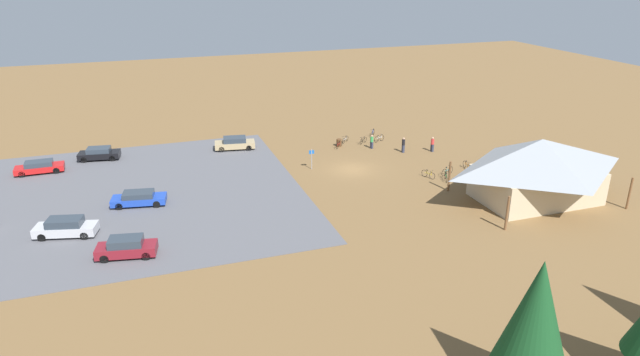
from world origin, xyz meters
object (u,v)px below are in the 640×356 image
car_black_back_corner (99,154)px  car_maroon_second_row (126,247)px  car_blue_far_end (139,198)px  car_red_by_curb (39,167)px  pine_far_west (536,316)px  visitor_at_bikes (372,141)px  bicycle_yellow_near_sign (428,174)px  bicycle_teal_back_row (447,171)px  bicycle_silver_yard_left (345,139)px  car_silver_inner_stall (66,227)px  bicycle_blue_lone_east (373,133)px  bicycle_green_near_porch (446,177)px  lot_sign (312,157)px  bicycle_black_trailside (363,140)px  bicycle_white_front_row (379,138)px  car_tan_near_entry (235,143)px  bicycle_red_edge_north (339,145)px  bike_pavilion (539,165)px  trash_bin (339,143)px  visitor_crossing_yard (432,144)px  visitor_near_lot (403,145)px  bicycle_orange_yard_front (467,166)px

car_black_back_corner → car_maroon_second_row: bearing=95.9°
car_blue_far_end → car_red_by_curb: size_ratio=1.05×
pine_far_west → visitor_at_bikes: bearing=-103.1°
bicycle_yellow_near_sign → bicycle_teal_back_row: bicycle_teal_back_row is taller
car_maroon_second_row → bicycle_silver_yard_left: bearing=-140.7°
pine_far_west → car_silver_inner_stall: (22.89, -26.43, -4.07)m
bicycle_yellow_near_sign → bicycle_blue_lone_east: bearing=-92.4°
bicycle_green_near_porch → bicycle_yellow_near_sign: bearing=-43.7°
pine_far_west → lot_sign: bearing=-90.4°
car_maroon_second_row → car_red_by_curb: car_maroon_second_row is taller
bicycle_black_trailside → bicycle_teal_back_row: 13.12m
car_blue_far_end → bicycle_white_front_row: bearing=-159.9°
bicycle_silver_yard_left → car_tan_near_entry: size_ratio=0.25×
pine_far_west → bicycle_red_edge_north: 41.12m
bicycle_silver_yard_left → car_blue_far_end: car_blue_far_end is taller
bike_pavilion → bicycle_red_edge_north: (11.52, -20.01, -2.95)m
bicycle_yellow_near_sign → car_silver_inner_stall: car_silver_inner_stall is taller
car_blue_far_end → visitor_at_bikes: (-26.25, -8.20, 0.17)m
bicycle_yellow_near_sign → car_blue_far_end: bearing=-4.9°
trash_bin → visitor_crossing_yard: (-9.40, 5.27, 0.46)m
bicycle_yellow_near_sign → car_red_by_curb: bearing=-20.8°
lot_sign → car_tan_near_entry: bearing=-55.3°
visitor_at_bikes → visitor_near_lot: visitor_near_lot is taller
car_silver_inner_stall → visitor_at_bikes: 34.33m
visitor_at_bikes → car_black_back_corner: bearing=-11.4°
bicycle_yellow_near_sign → visitor_at_bikes: visitor_at_bikes is taller
bike_pavilion → car_red_by_curb: 48.99m
bicycle_blue_lone_east → bicycle_silver_yard_left: bicycle_blue_lone_east is taller
trash_bin → car_silver_inner_stall: car_silver_inner_stall is taller
bicycle_red_edge_north → car_blue_far_end: (22.77, 9.68, 0.33)m
lot_sign → visitor_at_bikes: (-8.79, -4.37, -0.56)m
bicycle_black_trailside → car_red_by_curb: bearing=-2.4°
bicycle_silver_yard_left → bicycle_blue_lone_east: bearing=-162.9°
visitor_near_lot → bicycle_yellow_near_sign: bearing=81.0°
bicycle_yellow_near_sign → visitor_at_bikes: size_ratio=0.94×
bike_pavilion → bicycle_red_edge_north: size_ratio=10.49×
bicycle_white_front_row → bicycle_yellow_near_sign: bicycle_yellow_near_sign is taller
bicycle_white_front_row → bicycle_blue_lone_east: size_ratio=1.08×
bicycle_yellow_near_sign → bike_pavilion: bearing=129.2°
bicycle_orange_yard_front → visitor_near_lot: visitor_near_lot is taller
bicycle_black_trailside → car_blue_far_end: car_blue_far_end is taller
lot_sign → bicycle_red_edge_north: size_ratio=1.76×
bicycle_orange_yard_front → bicycle_white_front_row: bearing=-68.1°
bicycle_black_trailside → bicycle_yellow_near_sign: size_ratio=0.87×
bicycle_white_front_row → bicycle_red_edge_north: (5.42, 0.66, -0.04)m
bike_pavilion → car_silver_inner_stall: (39.97, -5.94, -2.52)m
bicycle_yellow_near_sign → bicycle_teal_back_row: 2.29m
bicycle_green_near_porch → car_maroon_second_row: 30.85m
bicycle_red_edge_north → car_black_back_corner: bearing=-9.8°
car_silver_inner_stall → car_red_by_curb: size_ratio=1.06×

